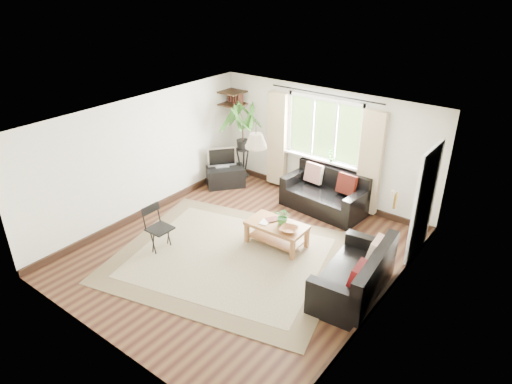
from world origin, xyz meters
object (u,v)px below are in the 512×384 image
Objects in this scene: sofa_back at (324,192)px; tv_stand at (226,177)px; folding_chair at (160,229)px; palm_stand at (243,145)px; sofa_right at (353,272)px; coffee_table at (277,234)px.

tv_stand is at bearing -166.60° from sofa_back.
folding_chair reaches higher than tv_stand.
palm_stand reaches higher than tv_stand.
palm_stand is 2.26× the size of folding_chair.
folding_chair is at bearing -78.78° from sofa_right.
sofa_back is at bearing -146.29° from sofa_right.
folding_chair reaches higher than sofa_back.
sofa_back reaches higher than coffee_table.
tv_stand is (-2.35, 1.33, 0.01)m from coffee_table.
tv_stand is (-4.05, 1.74, -0.16)m from sofa_right.
coffee_table is at bearing -108.65° from sofa_right.
sofa_right is 1.97× the size of tv_stand.
palm_stand is at bearing -174.98° from sofa_back.
tv_stand is at bearing 150.46° from coffee_table.
folding_chair is (-1.55, -1.36, 0.20)m from coffee_table.
tv_stand is 0.83m from palm_stand.
folding_chair is (-1.57, -3.04, 0.02)m from sofa_back.
sofa_back is 2.04× the size of folding_chair.
tv_stand is at bearing -124.54° from palm_stand.
sofa_right is at bearing -73.16° from folding_chair.
folding_chair is (0.56, -3.04, -0.52)m from palm_stand.
folding_chair is at bearing -123.85° from tv_stand.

